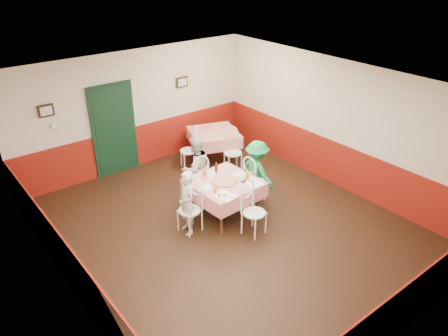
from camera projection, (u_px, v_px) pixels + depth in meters
floor at (228, 228)px, 8.39m from camera, size 7.00×7.00×0.00m
ceiling at (229, 86)px, 7.11m from camera, size 7.00×7.00×0.00m
back_wall at (135, 110)px, 10.19m from camera, size 6.00×0.10×2.80m
front_wall at (409, 264)px, 5.31m from camera, size 6.00×0.10×2.80m
left_wall at (62, 222)px, 6.10m from camera, size 0.10×7.00×2.80m
right_wall at (337, 124)px, 9.40m from camera, size 0.10×7.00×2.80m
wainscot_back at (139, 146)px, 10.60m from camera, size 6.00×0.03×1.00m
wainscot_front at (394, 317)px, 5.73m from camera, size 6.00×0.03×1.00m
wainscot_left at (73, 272)px, 6.52m from camera, size 0.03×7.00×1.00m
wainscot_right at (332, 162)px, 9.80m from camera, size 0.03×7.00×1.00m
door at (114, 131)px, 9.99m from camera, size 0.96×0.06×2.10m
picture_left at (46, 111)px, 8.85m from camera, size 0.32×0.03×0.26m
picture_right at (182, 82)px, 10.67m from camera, size 0.32×0.03×0.26m
thermostat at (54, 126)px, 9.07m from camera, size 0.10×0.03×0.10m
main_table at (224, 198)px, 8.65m from camera, size 1.28×1.28×0.77m
second_table at (214, 146)px, 10.89m from camera, size 1.43×1.43×0.77m
chair_left at (190, 210)px, 8.12m from camera, size 0.47×0.47×0.90m
chair_right at (255, 181)px, 9.11m from camera, size 0.45×0.45×0.90m
chair_far at (198, 179)px, 9.18m from camera, size 0.48×0.48×0.90m
chair_near at (254, 213)px, 8.04m from camera, size 0.48×0.48×0.90m
chair_second_a at (189, 151)px, 10.44m from camera, size 0.54×0.54×0.90m
chair_second_b at (233, 153)px, 10.33m from camera, size 0.54×0.54×0.90m
pizza at (224, 181)px, 8.44m from camera, size 0.50×0.50×0.03m
plate_left at (205, 188)px, 8.22m from camera, size 0.26×0.26×0.01m
plate_right at (239, 175)px, 8.70m from camera, size 0.26×0.26×0.01m
plate_far at (210, 174)px, 8.73m from camera, size 0.26×0.26×0.01m
glass_a at (215, 190)px, 8.05m from camera, size 0.07×0.07×0.13m
glass_b at (247, 176)px, 8.51m from camera, size 0.08×0.08×0.14m
glass_c at (205, 173)px, 8.61m from camera, size 0.08×0.08×0.15m
beer_bottle at (216, 168)px, 8.75m from camera, size 0.06×0.06×0.21m
shaker_a at (223, 195)px, 7.93m from camera, size 0.04×0.04×0.09m
shaker_b at (225, 195)px, 7.94m from camera, size 0.04×0.04×0.09m
shaker_c at (219, 195)px, 7.93m from camera, size 0.04×0.04×0.09m
menu_left at (225, 196)px, 7.99m from camera, size 0.37×0.45×0.00m
menu_right at (253, 182)px, 8.43m from camera, size 0.36×0.44×0.00m
wallet at (245, 181)px, 8.45m from camera, size 0.11×0.10×0.02m
diner_left at (187, 203)px, 8.01m from camera, size 0.38×0.51×1.26m
diner_far at (196, 168)px, 9.10m from camera, size 0.71×0.57×1.41m
diner_right at (257, 171)px, 9.04m from camera, size 0.54×0.89×1.34m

